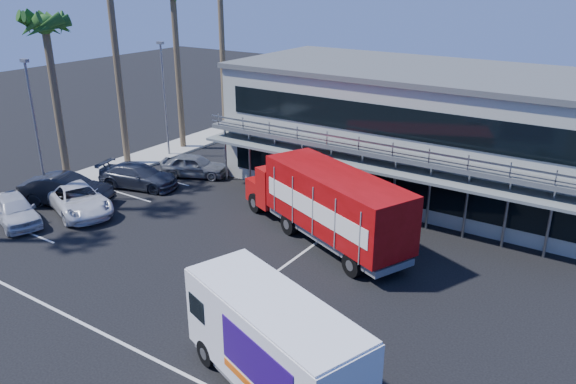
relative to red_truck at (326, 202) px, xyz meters
The scene contains 14 objects.
ground 6.09m from the red_truck, 112.47° to the right, with size 120.00×120.00×0.00m, color black.
building 9.80m from the red_truck, 85.21° to the left, with size 22.40×12.00×7.30m.
curb_strip 17.32m from the red_truck, behind, with size 3.00×32.00×0.16m, color #A5A399.
palm_c 18.68m from the red_truck, behind, with size 2.80×2.80×10.75m.
palm_e 20.43m from the red_truck, 155.50° to the left, with size 2.80×2.80×12.25m.
light_pole_near 17.13m from the red_truck, 165.30° to the right, with size 0.50×0.25×8.09m.
light_pole_far 17.53m from the red_truck, 160.83° to the left, with size 0.50×0.25×8.09m.
red_truck is the anchor object (origin of this frame).
white_van 11.09m from the red_truck, 68.33° to the right, with size 7.23×4.49×3.34m.
parked_car_a 16.46m from the red_truck, 153.57° to the right, with size 1.80×4.48×1.53m, color silver.
parked_car_b 15.30m from the red_truck, 164.40° to the right, with size 1.80×5.17×1.70m, color black.
parked_car_c 13.97m from the red_truck, 161.12° to the right, with size 2.53×5.48×1.52m, color silver.
parked_car_d 13.41m from the red_truck, behind, with size 2.04×5.03×1.46m, color #2E323E.
parked_car_e 12.39m from the red_truck, 163.84° to the left, with size 1.75×4.34×1.48m, color slate.
Camera 1 is at (14.56, -16.65, 12.36)m, focal length 35.00 mm.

